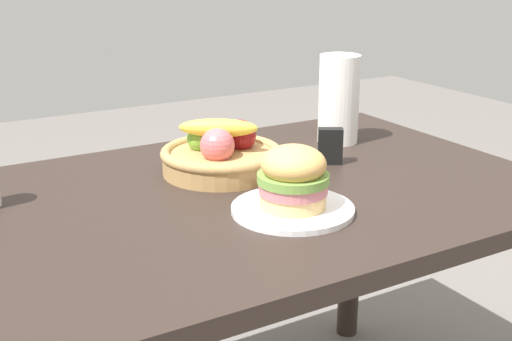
{
  "coord_description": "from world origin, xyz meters",
  "views": [
    {
      "loc": [
        -0.67,
        -1.22,
        1.26
      ],
      "look_at": [
        0.01,
        -0.05,
        0.81
      ],
      "focal_mm": 47.19,
      "sensor_mm": 36.0,
      "label": 1
    }
  ],
  "objects_px": {
    "plate": "(293,209)",
    "fruit_basket": "(221,154)",
    "sandwich": "(293,177)",
    "napkin_holder": "(330,146)",
    "paper_towel_roll": "(339,99)"
  },
  "relations": [
    {
      "from": "plate",
      "to": "fruit_basket",
      "type": "height_order",
      "value": "fruit_basket"
    },
    {
      "from": "sandwich",
      "to": "fruit_basket",
      "type": "xyz_separation_m",
      "value": [
        -0.01,
        0.3,
        -0.03
      ]
    },
    {
      "from": "fruit_basket",
      "to": "napkin_holder",
      "type": "bearing_deg",
      "value": -15.76
    },
    {
      "from": "paper_towel_roll",
      "to": "napkin_holder",
      "type": "bearing_deg",
      "value": -132.09
    },
    {
      "from": "plate",
      "to": "fruit_basket",
      "type": "distance_m",
      "value": 0.3
    },
    {
      "from": "sandwich",
      "to": "plate",
      "type": "bearing_deg",
      "value": 0.0
    },
    {
      "from": "sandwich",
      "to": "fruit_basket",
      "type": "distance_m",
      "value": 0.3
    },
    {
      "from": "sandwich",
      "to": "fruit_basket",
      "type": "height_order",
      "value": "sandwich"
    },
    {
      "from": "sandwich",
      "to": "fruit_basket",
      "type": "relative_size",
      "value": 0.5
    },
    {
      "from": "plate",
      "to": "napkin_holder",
      "type": "distance_m",
      "value": 0.34
    },
    {
      "from": "plate",
      "to": "sandwich",
      "type": "relative_size",
      "value": 1.73
    },
    {
      "from": "napkin_holder",
      "to": "sandwich",
      "type": "bearing_deg",
      "value": -107.32
    },
    {
      "from": "sandwich",
      "to": "napkin_holder",
      "type": "bearing_deg",
      "value": 41.08
    },
    {
      "from": "plate",
      "to": "fruit_basket",
      "type": "bearing_deg",
      "value": 91.48
    },
    {
      "from": "paper_towel_roll",
      "to": "plate",
      "type": "bearing_deg",
      "value": -136.39
    }
  ]
}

